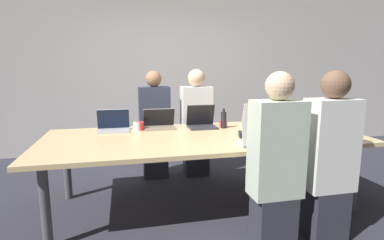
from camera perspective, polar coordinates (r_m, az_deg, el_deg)
The scene contains 20 objects.
ground_plane at distance 3.38m, azimuth 2.22°, elevation -15.69°, with size 24.00×24.00×0.00m, color #2D2D38.
curtain_wall at distance 5.33m, azimuth -4.32°, elevation 9.29°, with size 12.00×0.06×2.80m.
conference_table at distance 3.13m, azimuth 2.30°, elevation -3.96°, with size 3.26×1.34×0.76m.
laptop_far_right at distance 3.88m, azimuth 12.28°, elevation 0.47°, with size 0.35×0.25×0.25m.
laptop_near_midright at distance 2.77m, azimuth 12.50°, elevation -3.40°, with size 0.35×0.22×0.23m.
person_near_midright at distance 2.48m, azimuth 15.66°, elevation -8.29°, with size 0.40×0.24×1.43m.
cup_near_midright at distance 2.94m, azimuth 16.79°, elevation -3.29°, with size 0.08×0.08×0.09m.
laptop_far_center at distance 3.52m, azimuth 1.83°, elevation -0.20°, with size 0.33×0.26×0.26m.
person_far_center at distance 4.04m, azimuth 0.81°, elevation -0.82°, with size 0.40×0.24×1.44m.
cup_far_center at distance 3.56m, azimuth 5.97°, elevation -0.70°, with size 0.09×0.09×0.08m.
bottle_far_center at distance 3.49m, azimuth 6.03°, elevation 0.06°, with size 0.06×0.06×0.23m.
laptop_far_left at distance 3.43m, azimuth -14.74°, elevation -0.89°, with size 0.35×0.24×0.24m.
cup_far_left at distance 3.41m, azimuth -9.89°, elevation -1.15°, with size 0.09×0.09×0.10m.
laptop_near_right at distance 3.07m, azimuth 22.28°, elevation -2.59°, with size 0.36×0.23×0.24m.
person_near_right at distance 2.76m, azimuth 24.69°, elevation -6.88°, with size 0.40×0.24×1.44m.
laptop_far_midleft at distance 3.49m, azimuth -6.24°, elevation -0.50°, with size 0.36×0.24×0.23m.
person_far_midleft at distance 3.99m, azimuth -7.12°, elevation -1.25°, with size 0.40×0.24×1.42m.
cup_far_midleft at distance 3.40m, azimuth -10.41°, elevation -1.21°, with size 0.09×0.09×0.10m.
stapler at distance 3.09m, azimuth 9.35°, elevation -2.73°, with size 0.08×0.16×0.05m.
notebook at distance 3.35m, azimuth 15.87°, elevation -2.25°, with size 0.22×0.18×0.02m.
Camera 1 is at (-0.80, -2.93, 1.46)m, focal length 28.00 mm.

